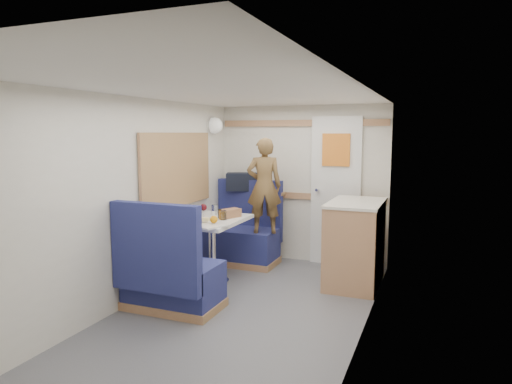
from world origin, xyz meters
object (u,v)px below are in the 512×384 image
at_px(duffel_bag, 245,182).
at_px(cheese_block, 204,219).
at_px(tumbler_left, 176,219).
at_px(orange_fruit, 214,219).
at_px(bread_loaf, 230,213).
at_px(tumbler_mid, 214,209).
at_px(pepper_grinder, 220,214).
at_px(bench_far, 244,239).
at_px(person, 264,186).
at_px(wine_glass, 203,208).
at_px(dinette_table, 212,233).
at_px(salt_grinder, 213,215).
at_px(tray, 212,226).
at_px(dome_light, 215,125).
at_px(galley_counter, 355,242).
at_px(beer_glass, 222,215).
at_px(bench_near, 170,279).
at_px(tumbler_right, 224,215).

distance_m(duffel_bag, cheese_block, 1.36).
bearing_deg(tumbler_left, orange_fruit, 12.77).
bearing_deg(bread_loaf, tumbler_mid, 156.64).
relative_size(tumbler_left, pepper_grinder, 1.05).
height_order(bench_far, person, person).
bearing_deg(tumbler_mid, pepper_grinder, -49.97).
xyz_separation_m(wine_glass, pepper_grinder, (0.14, 0.11, -0.07)).
distance_m(dinette_table, salt_grinder, 0.20).
height_order(tray, orange_fruit, orange_fruit).
height_order(tray, pepper_grinder, pepper_grinder).
bearing_deg(person, wine_glass, 37.62).
relative_size(bench_far, dome_light, 5.25).
relative_size(orange_fruit, cheese_block, 0.79).
xyz_separation_m(bench_far, galley_counter, (1.47, -0.31, 0.17)).
bearing_deg(dome_light, beer_glass, -59.10).
relative_size(beer_glass, salt_grinder, 1.07).
xyz_separation_m(dinette_table, galley_counter, (1.47, 0.55, -0.10)).
height_order(bench_near, person, person).
distance_m(person, beer_glass, 0.76).
distance_m(duffel_bag, tumbler_right, 1.17).
relative_size(bench_near, galley_counter, 1.14).
relative_size(tray, tumbler_right, 3.01).
xyz_separation_m(tumbler_left, pepper_grinder, (0.28, 0.45, -0.00)).
bearing_deg(bread_loaf, person, 69.94).
height_order(bench_far, bread_loaf, bench_far).
bearing_deg(person, bread_loaf, 47.75).
height_order(bench_far, tumbler_left, bench_far).
relative_size(bench_near, dome_light, 5.25).
bearing_deg(bench_far, tumbler_right, -80.63).
xyz_separation_m(beer_glass, pepper_grinder, (-0.04, 0.04, 0.00)).
relative_size(dome_light, tumbler_right, 1.94).
xyz_separation_m(person, duffel_bag, (-0.43, 0.42, -0.01)).
xyz_separation_m(cheese_block, salt_grinder, (0.00, 0.21, 0.01)).
bearing_deg(bench_far, person, -25.50).
relative_size(dinette_table, bench_far, 0.88).
bearing_deg(tumbler_right, pepper_grinder, 138.44).
bearing_deg(tumbler_right, dome_light, 122.00).
bearing_deg(orange_fruit, bread_loaf, 92.88).
bearing_deg(tumbler_right, tumbler_mid, 132.57).
distance_m(cheese_block, tumbler_right, 0.25).
bearing_deg(salt_grinder, tumbler_right, 2.54).
relative_size(bench_far, bench_near, 1.00).
xyz_separation_m(bench_far, salt_grinder, (0.02, -0.87, 0.46)).
relative_size(tumbler_left, salt_grinder, 1.24).
height_order(cheese_block, beer_glass, beer_glass).
distance_m(cheese_block, tumbler_left, 0.29).
bearing_deg(tumbler_left, bench_near, -65.31).
bearing_deg(dinette_table, bread_loaf, 47.65).
distance_m(dinette_table, orange_fruit, 0.39).
xyz_separation_m(dome_light, bread_loaf, (0.54, -0.69, -0.98)).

